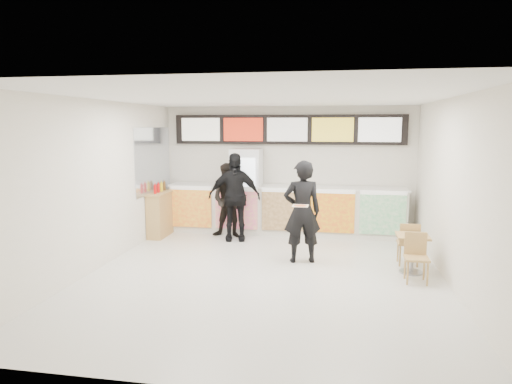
% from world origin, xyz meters
% --- Properties ---
extents(floor, '(7.00, 7.00, 0.00)m').
position_xyz_m(floor, '(0.00, 0.00, 0.00)').
color(floor, beige).
rests_on(floor, ground).
extents(ceiling, '(7.00, 7.00, 0.00)m').
position_xyz_m(ceiling, '(0.00, 0.00, 3.00)').
color(ceiling, white).
rests_on(ceiling, wall_back).
extents(wall_back, '(6.00, 0.00, 6.00)m').
position_xyz_m(wall_back, '(0.00, 3.50, 1.50)').
color(wall_back, silver).
rests_on(wall_back, floor).
extents(wall_left, '(0.00, 7.00, 7.00)m').
position_xyz_m(wall_left, '(-3.00, 0.00, 1.50)').
color(wall_left, silver).
rests_on(wall_left, floor).
extents(wall_right, '(0.00, 7.00, 7.00)m').
position_xyz_m(wall_right, '(3.00, 0.00, 1.50)').
color(wall_right, silver).
rests_on(wall_right, floor).
extents(service_counter, '(5.56, 0.77, 1.14)m').
position_xyz_m(service_counter, '(0.00, 3.09, 0.57)').
color(service_counter, silver).
rests_on(service_counter, floor).
extents(menu_board, '(5.50, 0.14, 0.70)m').
position_xyz_m(menu_board, '(0.00, 3.41, 2.45)').
color(menu_board, black).
rests_on(menu_board, wall_back).
extents(drinks_fridge, '(0.70, 0.67, 2.00)m').
position_xyz_m(drinks_fridge, '(-0.93, 3.11, 1.00)').
color(drinks_fridge, white).
rests_on(drinks_fridge, floor).
extents(mirror_panel, '(0.01, 2.00, 1.50)m').
position_xyz_m(mirror_panel, '(-2.99, 2.45, 1.75)').
color(mirror_panel, '#B2B7BF').
rests_on(mirror_panel, wall_left).
extents(customer_main, '(0.79, 0.61, 1.92)m').
position_xyz_m(customer_main, '(0.56, 0.88, 0.96)').
color(customer_main, black).
rests_on(customer_main, floor).
extents(customer_left, '(0.85, 0.67, 1.70)m').
position_xyz_m(customer_left, '(-1.22, 2.53, 0.85)').
color(customer_left, black).
rests_on(customer_left, floor).
extents(customer_mid, '(1.21, 0.69, 1.95)m').
position_xyz_m(customer_mid, '(-1.05, 2.29, 0.98)').
color(customer_mid, black).
rests_on(customer_mid, floor).
extents(pizza_slice, '(0.36, 0.36, 0.02)m').
position_xyz_m(pizza_slice, '(0.56, 0.43, 1.16)').
color(pizza_slice, beige).
rests_on(pizza_slice, customer_main).
extents(cafe_table, '(0.54, 1.37, 0.80)m').
position_xyz_m(cafe_table, '(2.50, 0.56, 0.47)').
color(cafe_table, tan).
rests_on(cafe_table, floor).
extents(condiment_ledge, '(0.37, 0.92, 1.23)m').
position_xyz_m(condiment_ledge, '(-2.82, 2.33, 0.53)').
color(condiment_ledge, tan).
rests_on(condiment_ledge, floor).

